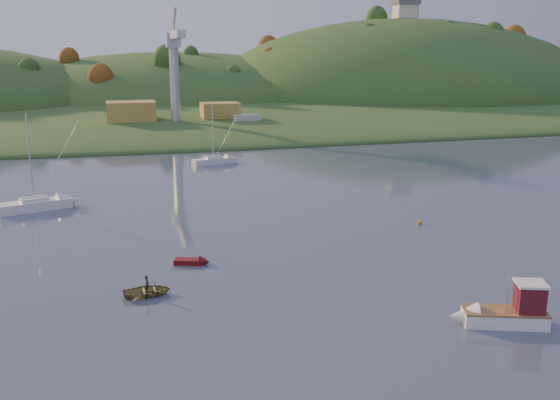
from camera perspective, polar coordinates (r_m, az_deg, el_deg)
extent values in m
cube|color=#264B1E|center=(256.81, -12.35, 9.10)|extent=(620.00, 220.00, 1.50)
ellipsoid|color=#264B1E|center=(192.14, -11.37, 7.72)|extent=(640.00, 150.00, 7.00)
ellipsoid|color=#264B1E|center=(237.60, -9.67, 8.88)|extent=(140.00, 120.00, 36.00)
ellipsoid|color=#264B1E|center=(246.08, 11.05, 8.98)|extent=(150.00, 130.00, 60.00)
cube|color=beige|center=(245.71, 11.41, 16.55)|extent=(8.00, 6.00, 5.00)
cube|color=#595960|center=(245.91, 11.44, 17.29)|extent=(9.00, 7.00, 1.50)
cube|color=slate|center=(149.85, -8.36, 6.69)|extent=(42.00, 16.00, 2.40)
cube|color=#A58E37|center=(149.55, -13.45, 7.84)|extent=(11.00, 8.00, 4.80)
cube|color=#A58E37|center=(152.58, -5.48, 8.10)|extent=(9.00, 7.00, 4.00)
cylinder|color=#B7B7BC|center=(146.68, -9.59, 10.50)|extent=(2.20, 2.20, 18.00)
cube|color=#B7B7BC|center=(146.50, -9.74, 14.21)|extent=(3.20, 3.20, 3.20)
cube|color=#B7B7BC|center=(137.56, -9.39, 14.69)|extent=(1.80, 18.00, 1.60)
cube|color=#B7B7BC|center=(151.49, -9.94, 14.55)|extent=(1.80, 10.00, 1.60)
cube|color=silver|center=(47.52, 19.83, -10.11)|extent=(6.08, 3.84, 1.03)
cone|color=silver|center=(46.85, 16.41, -10.19)|extent=(2.57, 2.61, 2.06)
cube|color=brown|center=(47.32, 19.89, -9.51)|extent=(6.09, 3.89, 0.14)
cube|color=#50121B|center=(47.40, 21.87, -8.34)|extent=(2.30, 2.23, 2.06)
cube|color=silver|center=(47.02, 21.99, -7.10)|extent=(2.59, 2.52, 0.17)
cylinder|color=silver|center=(46.82, 20.02, -7.99)|extent=(0.10, 0.10, 2.74)
cube|color=white|center=(80.97, -21.54, -0.47)|extent=(8.75, 5.04, 1.15)
cube|color=white|center=(80.83, -21.58, -0.04)|extent=(3.58, 2.78, 0.73)
cylinder|color=silver|center=(79.84, -21.90, 3.58)|extent=(0.18, 0.18, 10.48)
cylinder|color=silver|center=(80.77, -21.59, 0.13)|extent=(3.22, 1.17, 0.12)
cylinder|color=white|center=(80.75, -21.60, 0.20)|extent=(2.90, 1.27, 0.36)
cube|color=silver|center=(106.44, -6.09, 3.56)|extent=(7.48, 3.82, 0.99)
cube|color=silver|center=(106.34, -6.10, 3.85)|extent=(3.00, 2.22, 0.63)
cylinder|color=silver|center=(105.68, -6.16, 6.22)|extent=(0.18, 0.18, 8.97)
cylinder|color=silver|center=(106.30, -6.10, 3.98)|extent=(2.81, 0.81, 0.12)
cylinder|color=silver|center=(106.28, -6.11, 4.04)|extent=(2.52, 0.96, 0.36)
imported|color=olive|center=(50.88, -12.02, -8.12)|extent=(4.01, 3.02, 0.79)
imported|color=black|center=(50.76, -12.04, -7.80)|extent=(0.38, 0.54, 1.41)
cube|color=#570C0C|center=(57.42, -8.26, -5.58)|extent=(2.96, 1.90, 0.46)
cone|color=#570C0C|center=(57.17, -6.90, -5.63)|extent=(1.26, 1.35, 1.10)
cube|color=slate|center=(148.02, -3.11, 6.65)|extent=(15.55, 5.63, 1.99)
cube|color=#B7B7BC|center=(147.83, -3.11, 7.29)|extent=(6.67, 3.36, 2.66)
sphere|color=orange|center=(71.04, 12.67, -2.00)|extent=(0.50, 0.50, 0.50)
sphere|color=orange|center=(83.32, -20.54, -0.24)|extent=(0.50, 0.50, 0.50)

